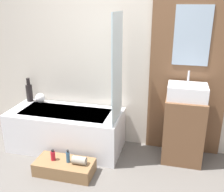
% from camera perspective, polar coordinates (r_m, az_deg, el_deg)
% --- Properties ---
extents(wall_tiled_back, '(4.20, 0.06, 2.60)m').
position_cam_1_polar(wall_tiled_back, '(3.37, 2.88, 10.10)').
color(wall_tiled_back, beige).
rests_on(wall_tiled_back, ground_plane).
extents(wall_wood_accent, '(0.94, 0.04, 2.60)m').
position_cam_1_polar(wall_wood_accent, '(3.26, 16.71, 9.12)').
color(wall_wood_accent, brown).
rests_on(wall_wood_accent, ground_plane).
extents(bathtub, '(1.47, 0.66, 0.53)m').
position_cam_1_polar(bathtub, '(3.57, -9.91, -7.21)').
color(bathtub, white).
rests_on(bathtub, ground_plane).
extents(glass_shower_screen, '(0.01, 0.49, 1.25)m').
position_cam_1_polar(glass_shower_screen, '(2.98, 1.16, 5.89)').
color(glass_shower_screen, silver).
rests_on(glass_shower_screen, bathtub).
extents(wooden_step_bench, '(0.67, 0.32, 0.16)m').
position_cam_1_polar(wooden_step_bench, '(3.16, -10.28, -15.02)').
color(wooden_step_bench, olive).
rests_on(wooden_step_bench, ground_plane).
extents(vanity_cabinet, '(0.47, 0.42, 0.81)m').
position_cam_1_polar(vanity_cabinet, '(3.32, 15.27, -7.09)').
color(vanity_cabinet, brown).
rests_on(vanity_cabinet, ground_plane).
extents(sink, '(0.45, 0.33, 0.31)m').
position_cam_1_polar(sink, '(3.14, 16.07, 0.88)').
color(sink, white).
rests_on(sink, vanity_cabinet).
extents(vase_tall_dark, '(0.09, 0.09, 0.34)m').
position_cam_1_polar(vase_tall_dark, '(3.89, -17.56, 0.87)').
color(vase_tall_dark, black).
rests_on(vase_tall_dark, bathtub).
extents(vase_round_light, '(0.14, 0.14, 0.14)m').
position_cam_1_polar(vase_round_light, '(3.81, -15.35, -0.44)').
color(vase_round_light, white).
rests_on(vase_round_light, bathtub).
extents(bottle_soap_primary, '(0.05, 0.05, 0.13)m').
position_cam_1_polar(bottle_soap_primary, '(3.14, -12.73, -12.51)').
color(bottle_soap_primary, '#B21928').
rests_on(bottle_soap_primary, wooden_step_bench).
extents(bottle_soap_secondary, '(0.04, 0.04, 0.16)m').
position_cam_1_polar(bottle_soap_secondary, '(3.06, -9.57, -12.92)').
color(bottle_soap_secondary, '#2D567A').
rests_on(bottle_soap_secondary, wooden_step_bench).
extents(towel_roll, '(0.16, 0.09, 0.09)m').
position_cam_1_polar(towel_roll, '(3.03, -7.15, -13.72)').
color(towel_roll, gray).
rests_on(towel_roll, wooden_step_bench).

